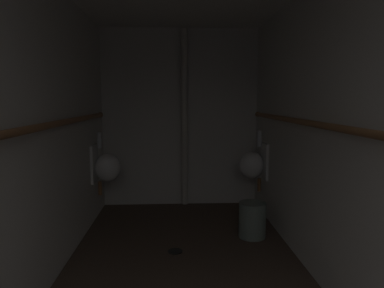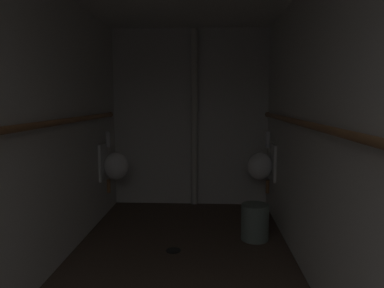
# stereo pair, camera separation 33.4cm
# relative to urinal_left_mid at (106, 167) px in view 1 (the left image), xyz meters

# --- Properties ---
(wall_left) EXTENTS (0.06, 4.72, 2.36)m
(wall_left) POSITION_rel_urinal_left_mid_xyz_m (-0.18, -1.71, 0.54)
(wall_left) COLOR silver
(wall_left) RESTS_ON ground
(wall_right) EXTENTS (0.06, 4.72, 2.36)m
(wall_right) POSITION_rel_urinal_left_mid_xyz_m (1.95, -1.71, 0.54)
(wall_right) COLOR silver
(wall_right) RESTS_ON ground
(wall_back) EXTENTS (2.19, 0.06, 2.36)m
(wall_back) POSITION_rel_urinal_left_mid_xyz_m (0.89, 0.62, 0.54)
(wall_back) COLOR silver
(wall_back) RESTS_ON ground
(urinal_left_mid) EXTENTS (0.32, 0.30, 0.76)m
(urinal_left_mid) POSITION_rel_urinal_left_mid_xyz_m (0.00, 0.00, 0.00)
(urinal_left_mid) COLOR white
(urinal_right_mid) EXTENTS (0.32, 0.30, 0.76)m
(urinal_right_mid) POSITION_rel_urinal_left_mid_xyz_m (1.78, 0.07, 0.00)
(urinal_right_mid) COLOR white
(supply_pipe_left) EXTENTS (0.06, 3.92, 0.06)m
(supply_pipe_left) POSITION_rel_urinal_left_mid_xyz_m (-0.09, -1.73, 0.60)
(supply_pipe_left) COLOR #936038
(supply_pipe_right) EXTENTS (0.06, 3.95, 0.06)m
(supply_pipe_right) POSITION_rel_urinal_left_mid_xyz_m (1.86, -1.68, 0.60)
(supply_pipe_right) COLOR #936038
(standpipe_back_wall) EXTENTS (0.09, 0.09, 2.31)m
(standpipe_back_wall) POSITION_rel_urinal_left_mid_xyz_m (0.95, 0.51, 0.54)
(standpipe_back_wall) COLOR beige
(standpipe_back_wall) RESTS_ON ground
(floor_drain) EXTENTS (0.14, 0.14, 0.01)m
(floor_drain) POSITION_rel_urinal_left_mid_xyz_m (0.81, -0.94, -0.64)
(floor_drain) COLOR black
(floor_drain) RESTS_ON ground
(waste_bin) EXTENTS (0.28, 0.28, 0.37)m
(waste_bin) POSITION_rel_urinal_left_mid_xyz_m (1.62, -0.63, -0.46)
(waste_bin) COLOR slate
(waste_bin) RESTS_ON ground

